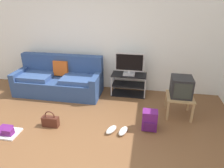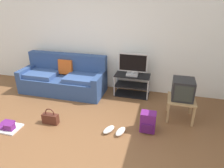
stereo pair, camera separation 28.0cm
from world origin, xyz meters
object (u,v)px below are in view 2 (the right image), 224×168
Objects in this scene: handbag at (50,118)px; floor_tray at (8,127)px; flat_tv at (133,65)px; crt_tv at (183,89)px; backpack at (148,122)px; sneakers_pair at (115,131)px; couch at (64,79)px; side_table at (181,102)px; tv_stand at (132,85)px.

floor_tray is at bearing -152.00° from handbag.
crt_tv is (1.08, -0.73, -0.15)m from flat_tv.
backpack is at bearing -134.02° from crt_tv.
sneakers_pair is (1.24, 0.03, -0.06)m from handbag.
couch is at bearing 163.45° from backpack.
side_table is at bearing 18.93° from handbag.
crt_tv is (1.08, -0.75, 0.37)m from tv_stand.
couch is at bearing 168.41° from side_table.
sneakers_pair is (-1.11, -0.80, -0.58)m from crt_tv.
crt_tv is 3.30m from floor_tray.
tv_stand reaches higher than floor_tray.
tv_stand is at bearing 144.99° from crt_tv.
crt_tv is 0.92m from backpack.
couch is 1.75m from flat_tv.
handbag is 0.76m from floor_tray.
floor_tray is (-0.27, -1.73, -0.29)m from couch.
handbag is at bearing -129.40° from flat_tv.
couch is 4.94× the size of crt_tv.
side_table is 1.40m from sneakers_pair.
tv_stand is 1.94× the size of sneakers_pair.
side_table is 1.59× the size of handbag.
couch is 1.45m from handbag.
couch reaches higher than side_table.
flat_tv reaches higher than side_table.
backpack is at bearing -27.20° from couch.
flat_tv is 1.60× the size of sneakers_pair.
couch is 2.83m from crt_tv.
flat_tv is 1.37m from side_table.
tv_stand is at bearing 6.96° from couch.
side_table is 0.26m from crt_tv.
sneakers_pair is at bearing -145.00° from side_table.
handbag is at bearing 28.00° from floor_tray.
tv_stand is at bearing 121.82° from backpack.
flat_tv is at bearing 145.21° from side_table.
side_table is at bearing 55.82° from backpack.
floor_tray is at bearing -158.96° from side_table.
backpack is (-0.56, -0.58, -0.44)m from crt_tv.
sneakers_pair is at bearing -91.39° from flat_tv.
sneakers_pair is (1.64, -1.35, -0.28)m from couch.
tv_stand is at bearing 44.80° from floor_tray.
backpack is at bearing 7.74° from handbag.
flat_tv is at bearing 44.46° from floor_tray.
side_table is at bearing -35.59° from tv_stand.
couch is at bearing -173.04° from tv_stand.
floor_tray reaches higher than sneakers_pair.
side_table is 1.22× the size of crt_tv.
floor_tray is (-1.95, -1.91, -0.73)m from flat_tv.
flat_tv reaches higher than sneakers_pair.
couch reaches higher than floor_tray.
crt_tv is 1.30× the size of handbag.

